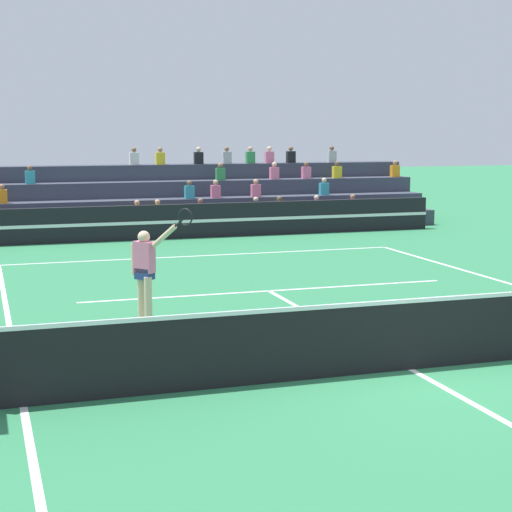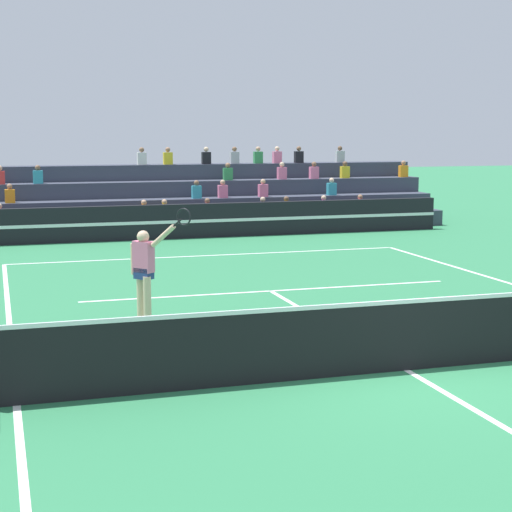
{
  "view_description": "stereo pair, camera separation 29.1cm",
  "coord_description": "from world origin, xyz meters",
  "views": [
    {
      "loc": [
        -5.92,
        -10.84,
        3.51
      ],
      "look_at": [
        -0.95,
        4.43,
        1.1
      ],
      "focal_mm": 60.0,
      "sensor_mm": 36.0,
      "label": 1
    },
    {
      "loc": [
        -5.65,
        -10.93,
        3.51
      ],
      "look_at": [
        -0.95,
        4.43,
        1.1
      ],
      "focal_mm": 60.0,
      "sensor_mm": 36.0,
      "label": 2
    }
  ],
  "objects": [
    {
      "name": "ground_plane",
      "position": [
        0.0,
        0.0,
        0.0
      ],
      "size": [
        120.0,
        120.0,
        0.0
      ],
      "primitive_type": "plane",
      "color": "#2D7A4C"
    },
    {
      "name": "court_lines",
      "position": [
        0.0,
        0.0,
        0.0
      ],
      "size": [
        11.1,
        23.9,
        0.01
      ],
      "color": "white",
      "rests_on": "ground"
    },
    {
      "name": "tennis_net",
      "position": [
        0.0,
        0.0,
        0.54
      ],
      "size": [
        12.0,
        0.1,
        1.1
      ],
      "color": "black",
      "rests_on": "ground"
    },
    {
      "name": "sponsor_banner_wall",
      "position": [
        0.0,
        15.84,
        0.55
      ],
      "size": [
        18.0,
        0.26,
        1.1
      ],
      "color": "black",
      "rests_on": "ground"
    },
    {
      "name": "bleacher_stand",
      "position": [
        0.0,
        19.01,
        0.84
      ],
      "size": [
        19.76,
        3.8,
        2.83
      ],
      "color": "#383D4C",
      "rests_on": "ground"
    },
    {
      "name": "tennis_player",
      "position": [
        -3.15,
        4.01,
        0.98
      ],
      "size": [
        0.94,
        1.11,
        2.22
      ],
      "color": "beige",
      "rests_on": "ground"
    },
    {
      "name": "tennis_ball",
      "position": [
        -0.38,
        0.93,
        0.03
      ],
      "size": [
        0.07,
        0.07,
        0.07
      ],
      "primitive_type": "sphere",
      "color": "#C6DB33",
      "rests_on": "ground"
    }
  ]
}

